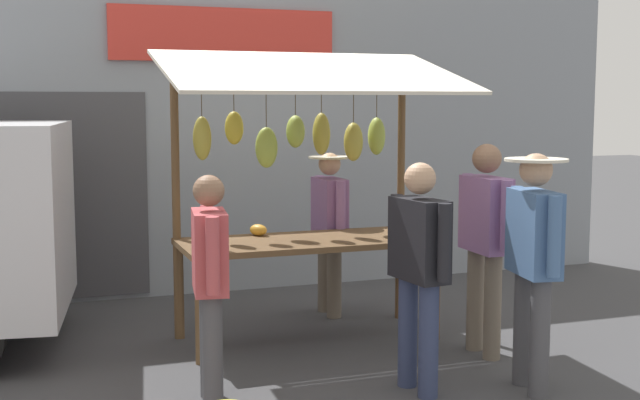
{
  "coord_description": "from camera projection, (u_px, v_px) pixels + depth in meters",
  "views": [
    {
      "loc": [
        2.34,
        6.83,
        2.06
      ],
      "look_at": [
        0.0,
        0.3,
        1.25
      ],
      "focal_mm": 47.82,
      "sensor_mm": 36.0,
      "label": 1
    }
  ],
  "objects": [
    {
      "name": "ground_plane",
      "position": [
        308.0,
        339.0,
        7.41
      ],
      "size": [
        40.0,
        40.0,
        0.0
      ],
      "primitive_type": "plane",
      "color": "#424244"
    },
    {
      "name": "street_backdrop",
      "position": [
        239.0,
        134.0,
        9.25
      ],
      "size": [
        9.0,
        0.3,
        3.4
      ],
      "color": "#8C939E",
      "rests_on": "ground"
    },
    {
      "name": "market_stall",
      "position": [
        306.0,
        159.0,
        7.29
      ],
      "size": [
        2.5,
        1.46,
        2.5
      ],
      "color": "brown",
      "rests_on": "ground"
    },
    {
      "name": "vendor_with_sunhat",
      "position": [
        330.0,
        221.0,
        8.17
      ],
      "size": [
        0.41,
        0.68,
        1.57
      ],
      "rotation": [
        0.0,
        0.0,
        1.57
      ],
      "color": "#726656",
      "rests_on": "ground"
    },
    {
      "name": "shopper_with_shopping_bag",
      "position": [
        419.0,
        261.0,
        5.96
      ],
      "size": [
        0.27,
        0.7,
        1.64
      ],
      "rotation": [
        0.0,
        0.0,
        -1.46
      ],
      "color": "navy",
      "rests_on": "ground"
    },
    {
      "name": "shopper_in_striped_shirt",
      "position": [
        210.0,
        274.0,
        5.75
      ],
      "size": [
        0.29,
        0.67,
        1.57
      ],
      "rotation": [
        0.0,
        0.0,
        -1.72
      ],
      "color": "#4C4C51",
      "rests_on": "ground"
    },
    {
      "name": "shopper_with_ponytail",
      "position": [
        485.0,
        232.0,
        6.85
      ],
      "size": [
        0.23,
        0.72,
        1.72
      ],
      "rotation": [
        0.0,
        0.0,
        -1.6
      ],
      "color": "#726656",
      "rests_on": "ground"
    },
    {
      "name": "shopper_in_grey_tee",
      "position": [
        534.0,
        251.0,
        5.98
      ],
      "size": [
        0.44,
        0.71,
        1.7
      ],
      "rotation": [
        0.0,
        0.0,
        -1.74
      ],
      "color": "#4C4C51",
      "rests_on": "ground"
    }
  ]
}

